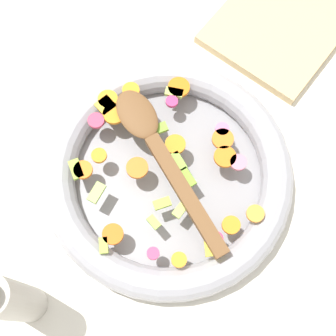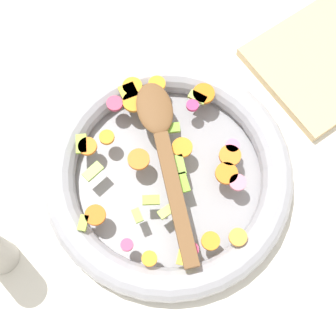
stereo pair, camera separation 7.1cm
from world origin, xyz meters
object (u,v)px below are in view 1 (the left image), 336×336
object	(u,v)px
wooden_spoon	(159,151)
cutting_board	(277,28)
pepper_mill	(11,300)
skillet	(168,174)

from	to	relation	value
wooden_spoon	cutting_board	xyz separation A→B (m)	(-0.33, 0.01, -0.05)
pepper_mill	skillet	bearing A→B (deg)	171.98
pepper_mill	cutting_board	bearing A→B (deg)	178.02
skillet	wooden_spoon	size ratio (longest dim) A/B	1.36
skillet	wooden_spoon	world-z (taller)	wooden_spoon
skillet	cutting_board	world-z (taller)	skillet
wooden_spoon	skillet	bearing A→B (deg)	67.62
cutting_board	pepper_mill	bearing A→B (deg)	-1.98
wooden_spoon	pepper_mill	world-z (taller)	pepper_mill
wooden_spoon	pepper_mill	size ratio (longest dim) A/B	1.39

